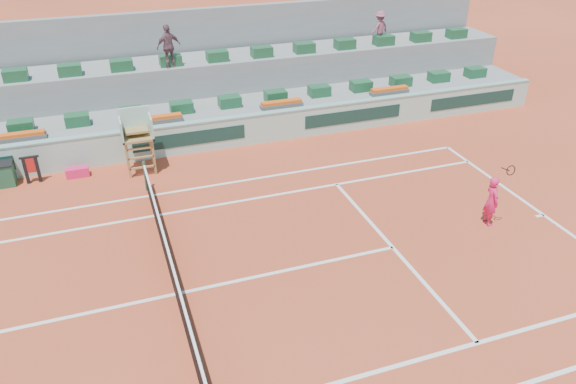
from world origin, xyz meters
name	(u,v)px	position (x,y,z in m)	size (l,w,h in m)	color
ground	(176,294)	(0.00, 0.00, 0.00)	(90.00, 90.00, 0.00)	#AA3C21
seating_tier_lower	(131,124)	(0.00, 10.70, 0.60)	(36.00, 4.00, 1.20)	gray
seating_tier_upper	(125,96)	(0.00, 12.30, 1.30)	(36.00, 2.40, 2.60)	gray
stadium_back_wall	(119,65)	(0.00, 13.90, 2.20)	(36.00, 0.40, 4.40)	gray
player_bag	(77,172)	(-2.26, 7.79, 0.18)	(0.80, 0.36, 0.36)	#F21F60
spectator_mid	(169,46)	(1.95, 11.41, 3.48)	(1.03, 0.43, 1.76)	brown
spectator_right	(379,28)	(11.82, 11.87, 3.37)	(0.99, 0.57, 1.53)	#91485A
court_lines	(176,294)	(0.00, 0.00, 0.01)	(23.89, 11.09, 0.01)	white
tennis_net	(174,278)	(0.00, 0.00, 0.53)	(0.10, 11.97, 1.10)	black
advertising_hoarding	(138,144)	(0.02, 8.50, 0.63)	(36.00, 0.34, 1.26)	#A2CCB9
umpire_chair	(137,132)	(0.00, 7.50, 1.54)	(1.10, 0.90, 2.40)	olive
seat_row_lower	(131,113)	(0.00, 9.80, 1.42)	(32.90, 0.60, 0.44)	#1A4F2C
seat_row_upper	(121,65)	(0.00, 11.70, 2.82)	(32.90, 0.60, 0.44)	#1A4F2C
flower_planters	(92,128)	(-1.50, 9.00, 1.33)	(26.80, 0.36, 0.28)	#525252
drink_cooler_a	(2,174)	(-4.72, 8.00, 0.42)	(0.82, 0.71, 0.84)	#1A5033
towel_rack	(31,167)	(-3.73, 7.82, 0.60)	(0.65, 0.11, 1.03)	black
tennis_player	(492,200)	(9.86, 0.21, 0.82)	(0.49, 0.89, 2.28)	#F21F60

